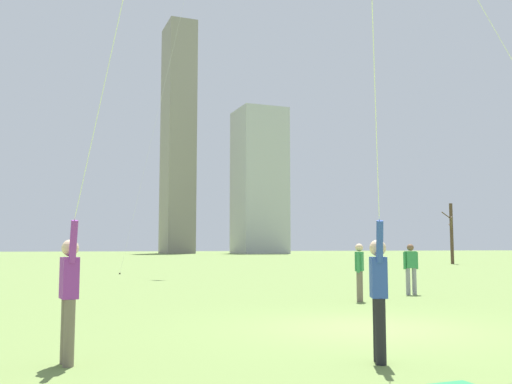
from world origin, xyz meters
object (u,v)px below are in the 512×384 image
at_px(bystander_strolling_midfield, 359,269).
at_px(bystander_watching_nearby, 411,266).
at_px(kite_flyer_foreground_right_white, 373,113).
at_px(kite_flyer_midfield_center_red, 101,143).
at_px(bare_tree_far_right_edge, 451,232).

relative_size(bystander_strolling_midfield, bystander_watching_nearby, 1.00).
relative_size(kite_flyer_foreground_right_white, bystander_watching_nearby, 6.99).
relative_size(kite_flyer_foreground_right_white, bystander_strolling_midfield, 6.99).
bearing_deg(kite_flyer_midfield_center_red, bystander_strolling_midfield, 40.58).
height_order(kite_flyer_midfield_center_red, bare_tree_far_right_edge, kite_flyer_midfield_center_red).
bearing_deg(bystander_watching_nearby, bystander_strolling_midfield, -153.11).
bearing_deg(kite_flyer_foreground_right_white, bystander_strolling_midfield, 59.68).
height_order(kite_flyer_foreground_right_white, bystander_watching_nearby, kite_flyer_foreground_right_white).
distance_m(bystander_strolling_midfield, bystander_watching_nearby, 3.10).
relative_size(kite_flyer_foreground_right_white, bare_tree_far_right_edge, 2.06).
height_order(kite_flyer_midfield_center_red, bystander_strolling_midfield, kite_flyer_midfield_center_red).
bearing_deg(bare_tree_far_right_edge, kite_flyer_midfield_center_red, -134.96).
xyz_separation_m(kite_flyer_foreground_right_white, bystander_watching_nearby, (7.70, 9.84, -2.18)).
height_order(bystander_strolling_midfield, bystander_watching_nearby, same).
bearing_deg(bystander_strolling_midfield, bare_tree_far_right_edge, 46.23).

